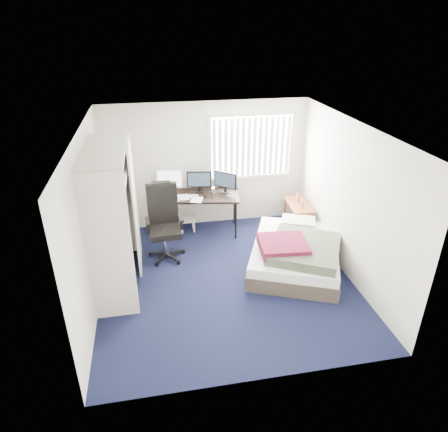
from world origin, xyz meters
TOP-DOWN VIEW (x-y plane):
  - ground at (0.00, 0.00)m, footprint 4.20×4.20m
  - room_shell at (0.00, 0.00)m, footprint 4.20×4.20m
  - window_assembly at (0.90, 2.04)m, footprint 1.72×0.09m
  - closet at (-1.67, 0.27)m, footprint 0.64×1.84m
  - desk at (-0.24, 1.75)m, footprint 1.73×1.02m
  - office_chair at (-0.92, 0.93)m, footprint 0.66×0.66m
  - footstool at (-0.44, 1.78)m, footprint 0.33×0.27m
  - nightstand at (1.75, 1.42)m, footprint 0.48×0.87m
  - bed at (1.24, 0.15)m, footprint 2.06×2.32m
  - pine_box at (-1.65, -0.42)m, footprint 0.47×0.40m

SIDE VIEW (x-z plane):
  - ground at x=0.00m, z-range 0.00..0.00m
  - pine_box at x=-1.65m, z-range 0.00..0.30m
  - footstool at x=-0.44m, z-range 0.07..0.34m
  - bed at x=1.24m, z-range -0.04..0.59m
  - nightstand at x=1.75m, z-range 0.13..0.88m
  - office_chair at x=-0.92m, z-range -0.16..1.20m
  - desk at x=-0.24m, z-range 0.19..1.46m
  - closet at x=-1.67m, z-range 0.24..2.46m
  - room_shell at x=0.00m, z-range -0.59..3.61m
  - window_assembly at x=0.90m, z-range 0.94..2.26m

